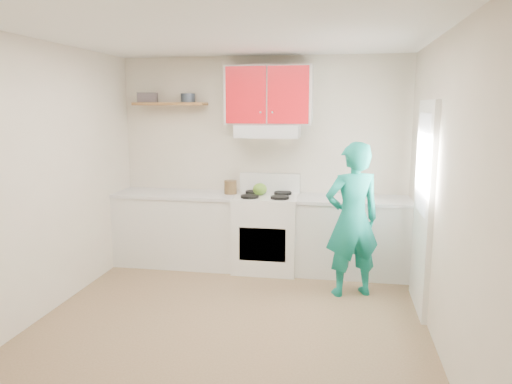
% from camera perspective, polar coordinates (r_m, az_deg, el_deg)
% --- Properties ---
extents(floor, '(3.80, 3.80, 0.00)m').
position_cam_1_polar(floor, '(4.65, -3.10, -15.23)').
color(floor, brown).
rests_on(floor, ground).
extents(ceiling, '(3.60, 3.80, 0.04)m').
position_cam_1_polar(ceiling, '(4.25, -3.45, 18.33)').
color(ceiling, white).
rests_on(ceiling, floor).
extents(back_wall, '(3.60, 0.04, 2.60)m').
position_cam_1_polar(back_wall, '(6.11, 0.81, 3.61)').
color(back_wall, beige).
rests_on(back_wall, floor).
extents(front_wall, '(3.60, 0.04, 2.60)m').
position_cam_1_polar(front_wall, '(2.50, -13.33, -6.22)').
color(front_wall, beige).
rests_on(front_wall, floor).
extents(left_wall, '(0.04, 3.80, 2.60)m').
position_cam_1_polar(left_wall, '(4.99, -23.84, 1.29)').
color(left_wall, beige).
rests_on(left_wall, floor).
extents(right_wall, '(0.04, 3.80, 2.60)m').
position_cam_1_polar(right_wall, '(4.24, 21.18, 0.04)').
color(right_wall, beige).
rests_on(right_wall, floor).
extents(door, '(0.05, 0.85, 2.05)m').
position_cam_1_polar(door, '(4.96, 19.16, -1.69)').
color(door, white).
rests_on(door, floor).
extents(door_glass, '(0.01, 0.55, 0.95)m').
position_cam_1_polar(door_glass, '(4.89, 19.14, 3.20)').
color(door_glass, white).
rests_on(door_glass, door).
extents(counter_left, '(1.52, 0.60, 0.90)m').
position_cam_1_polar(counter_left, '(6.23, -9.17, -4.34)').
color(counter_left, silver).
rests_on(counter_left, floor).
extents(counter_right, '(1.32, 0.60, 0.90)m').
position_cam_1_polar(counter_right, '(5.90, 11.35, -5.23)').
color(counter_right, silver).
rests_on(counter_right, floor).
extents(stove, '(0.76, 0.65, 0.92)m').
position_cam_1_polar(stove, '(5.94, 1.24, -4.84)').
color(stove, white).
rests_on(stove, floor).
extents(range_hood, '(0.76, 0.44, 0.15)m').
position_cam_1_polar(range_hood, '(5.85, 1.45, 7.20)').
color(range_hood, silver).
rests_on(range_hood, back_wall).
extents(upper_cabinets, '(1.02, 0.33, 0.70)m').
position_cam_1_polar(upper_cabinets, '(5.90, 1.55, 11.36)').
color(upper_cabinets, red).
rests_on(upper_cabinets, back_wall).
extents(shelf, '(0.90, 0.30, 0.04)m').
position_cam_1_polar(shelf, '(6.22, -10.10, 10.22)').
color(shelf, brown).
rests_on(shelf, back_wall).
extents(books, '(0.27, 0.22, 0.12)m').
position_cam_1_polar(books, '(6.29, -12.70, 10.84)').
color(books, '#443C3E').
rests_on(books, shelf).
extents(tin, '(0.21, 0.21, 0.11)m').
position_cam_1_polar(tin, '(6.16, -8.04, 10.96)').
color(tin, '#333D4C').
rests_on(tin, shelf).
extents(kettle, '(0.18, 0.18, 0.15)m').
position_cam_1_polar(kettle, '(5.87, 0.47, 0.34)').
color(kettle, '#5E8F28').
rests_on(kettle, stove).
extents(crock, '(0.19, 0.19, 0.19)m').
position_cam_1_polar(crock, '(5.97, -3.03, 0.47)').
color(crock, '#503C23').
rests_on(crock, counter_left).
extents(cutting_board, '(0.32, 0.28, 0.02)m').
position_cam_1_polar(cutting_board, '(5.73, 10.13, -0.94)').
color(cutting_board, olive).
rests_on(cutting_board, counter_right).
extents(silicone_mat, '(0.34, 0.29, 0.01)m').
position_cam_1_polar(silicone_mat, '(5.82, 14.93, -1.02)').
color(silicone_mat, '#B21312').
rests_on(silicone_mat, counter_right).
extents(person, '(0.70, 0.58, 1.64)m').
position_cam_1_polar(person, '(5.15, 11.32, -3.25)').
color(person, '#0E7F70').
rests_on(person, floor).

